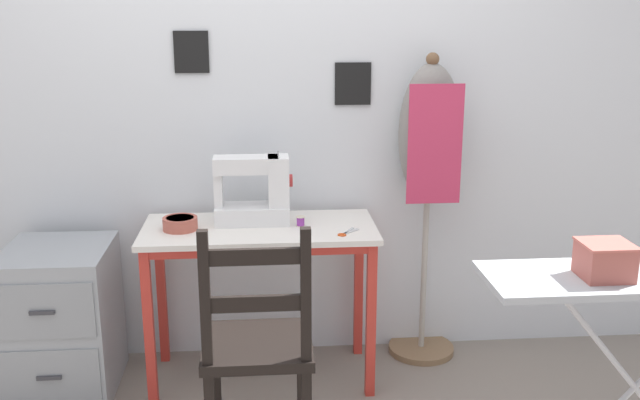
{
  "coord_description": "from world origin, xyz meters",
  "views": [
    {
      "loc": [
        0.02,
        -2.75,
        1.65
      ],
      "look_at": [
        0.26,
        0.22,
        0.85
      ],
      "focal_mm": 40.0,
      "sensor_mm": 36.0,
      "label": 1
    }
  ],
  "objects_px": {
    "dress_form": "(429,152)",
    "fabric_bowl": "(180,223)",
    "sewing_machine": "(257,192)",
    "wooden_chair": "(258,348)",
    "thread_spool_near_machine": "(301,221)",
    "filing_cabinet": "(62,320)",
    "scissors": "(345,233)",
    "storage_box": "(605,260)"
  },
  "relations": [
    {
      "from": "scissors",
      "to": "thread_spool_near_machine",
      "type": "height_order",
      "value": "thread_spool_near_machine"
    },
    {
      "from": "sewing_machine",
      "to": "scissors",
      "type": "height_order",
      "value": "sewing_machine"
    },
    {
      "from": "storage_box",
      "to": "scissors",
      "type": "bearing_deg",
      "value": 133.53
    },
    {
      "from": "fabric_bowl",
      "to": "wooden_chair",
      "type": "relative_size",
      "value": 0.16
    },
    {
      "from": "scissors",
      "to": "sewing_machine",
      "type": "bearing_deg",
      "value": 152.28
    },
    {
      "from": "dress_form",
      "to": "fabric_bowl",
      "type": "bearing_deg",
      "value": -169.88
    },
    {
      "from": "wooden_chair",
      "to": "sewing_machine",
      "type": "bearing_deg",
      "value": 89.71
    },
    {
      "from": "sewing_machine",
      "to": "wooden_chair",
      "type": "distance_m",
      "value": 0.79
    },
    {
      "from": "fabric_bowl",
      "to": "filing_cabinet",
      "type": "relative_size",
      "value": 0.23
    },
    {
      "from": "sewing_machine",
      "to": "thread_spool_near_machine",
      "type": "height_order",
      "value": "sewing_machine"
    },
    {
      "from": "sewing_machine",
      "to": "wooden_chair",
      "type": "bearing_deg",
      "value": -90.29
    },
    {
      "from": "wooden_chair",
      "to": "storage_box",
      "type": "distance_m",
      "value": 1.23
    },
    {
      "from": "scissors",
      "to": "filing_cabinet",
      "type": "distance_m",
      "value": 1.3
    },
    {
      "from": "fabric_bowl",
      "to": "scissors",
      "type": "height_order",
      "value": "fabric_bowl"
    },
    {
      "from": "sewing_machine",
      "to": "dress_form",
      "type": "relative_size",
      "value": 0.23
    },
    {
      "from": "fabric_bowl",
      "to": "thread_spool_near_machine",
      "type": "xyz_separation_m",
      "value": [
        0.52,
        0.01,
        -0.01
      ]
    },
    {
      "from": "sewing_machine",
      "to": "filing_cabinet",
      "type": "bearing_deg",
      "value": -174.53
    },
    {
      "from": "scissors",
      "to": "dress_form",
      "type": "height_order",
      "value": "dress_form"
    },
    {
      "from": "filing_cabinet",
      "to": "storage_box",
      "type": "distance_m",
      "value": 2.24
    },
    {
      "from": "scissors",
      "to": "wooden_chair",
      "type": "bearing_deg",
      "value": -128.59
    },
    {
      "from": "scissors",
      "to": "thread_spool_near_machine",
      "type": "bearing_deg",
      "value": 144.75
    },
    {
      "from": "filing_cabinet",
      "to": "scissors",
      "type": "bearing_deg",
      "value": -5.22
    },
    {
      "from": "scissors",
      "to": "storage_box",
      "type": "bearing_deg",
      "value": -46.47
    },
    {
      "from": "filing_cabinet",
      "to": "storage_box",
      "type": "bearing_deg",
      "value": -24.36
    },
    {
      "from": "fabric_bowl",
      "to": "thread_spool_near_machine",
      "type": "height_order",
      "value": "fabric_bowl"
    },
    {
      "from": "thread_spool_near_machine",
      "to": "dress_form",
      "type": "relative_size",
      "value": 0.03
    },
    {
      "from": "thread_spool_near_machine",
      "to": "filing_cabinet",
      "type": "distance_m",
      "value": 1.13
    },
    {
      "from": "thread_spool_near_machine",
      "to": "filing_cabinet",
      "type": "xyz_separation_m",
      "value": [
        -1.05,
        -0.02,
        -0.42
      ]
    },
    {
      "from": "scissors",
      "to": "dress_form",
      "type": "relative_size",
      "value": 0.08
    },
    {
      "from": "filing_cabinet",
      "to": "dress_form",
      "type": "xyz_separation_m",
      "value": [
        1.66,
        0.21,
        0.68
      ]
    },
    {
      "from": "thread_spool_near_machine",
      "to": "dress_form",
      "type": "xyz_separation_m",
      "value": [
        0.6,
        0.19,
        0.26
      ]
    },
    {
      "from": "thread_spool_near_machine",
      "to": "storage_box",
      "type": "xyz_separation_m",
      "value": [
        0.93,
        -0.91,
        0.12
      ]
    },
    {
      "from": "thread_spool_near_machine",
      "to": "wooden_chair",
      "type": "xyz_separation_m",
      "value": [
        -0.19,
        -0.6,
        -0.3
      ]
    },
    {
      "from": "sewing_machine",
      "to": "wooden_chair",
      "type": "xyz_separation_m",
      "value": [
        -0.0,
        -0.66,
        -0.42
      ]
    },
    {
      "from": "scissors",
      "to": "storage_box",
      "type": "xyz_separation_m",
      "value": [
        0.74,
        -0.78,
        0.14
      ]
    },
    {
      "from": "thread_spool_near_machine",
      "to": "sewing_machine",
      "type": "bearing_deg",
      "value": 160.67
    },
    {
      "from": "scissors",
      "to": "filing_cabinet",
      "type": "height_order",
      "value": "scissors"
    },
    {
      "from": "storage_box",
      "to": "dress_form",
      "type": "bearing_deg",
      "value": 106.21
    },
    {
      "from": "thread_spool_near_machine",
      "to": "fabric_bowl",
      "type": "bearing_deg",
      "value": -178.87
    },
    {
      "from": "fabric_bowl",
      "to": "scissors",
      "type": "xyz_separation_m",
      "value": [
        0.7,
        -0.12,
        -0.03
      ]
    },
    {
      "from": "fabric_bowl",
      "to": "thread_spool_near_machine",
      "type": "relative_size",
      "value": 3.45
    },
    {
      "from": "sewing_machine",
      "to": "storage_box",
      "type": "xyz_separation_m",
      "value": [
        1.11,
        -0.98,
        0.0
      ]
    }
  ]
}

